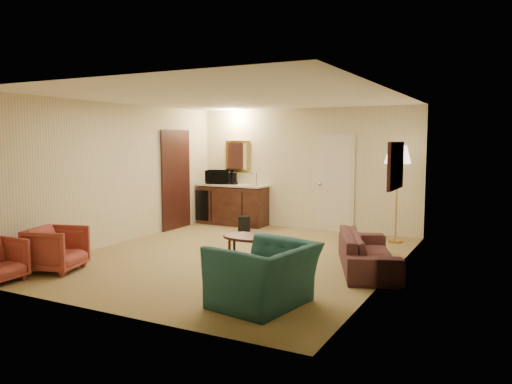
# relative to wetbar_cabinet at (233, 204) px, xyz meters

# --- Properties ---
(ground) EXTENTS (6.00, 6.00, 0.00)m
(ground) POSITION_rel_wetbar_cabinet_xyz_m (1.65, -2.72, -0.46)
(ground) COLOR olive
(ground) RESTS_ON ground
(room_walls) EXTENTS (5.02, 6.01, 2.61)m
(room_walls) POSITION_rel_wetbar_cabinet_xyz_m (1.55, -1.95, 1.26)
(room_walls) COLOR beige
(room_walls) RESTS_ON ground
(wetbar_cabinet) EXTENTS (1.64, 0.58, 0.92)m
(wetbar_cabinet) POSITION_rel_wetbar_cabinet_xyz_m (0.00, 0.00, 0.00)
(wetbar_cabinet) COLOR #3D2313
(wetbar_cabinet) RESTS_ON ground
(sofa) EXTENTS (1.22, 1.98, 0.75)m
(sofa) POSITION_rel_wetbar_cabinet_xyz_m (3.80, -2.55, -0.09)
(sofa) COLOR black
(sofa) RESTS_ON ground
(teal_armchair) EXTENTS (0.91, 1.23, 0.98)m
(teal_armchair) POSITION_rel_wetbar_cabinet_xyz_m (3.15, -4.69, 0.03)
(teal_armchair) COLOR #1B4341
(teal_armchair) RESTS_ON ground
(rose_chair_near) EXTENTS (0.83, 0.86, 0.72)m
(rose_chair_near) POSITION_rel_wetbar_cabinet_xyz_m (-0.25, -4.72, -0.10)
(rose_chair_near) COLOR #953C30
(rose_chair_near) RESTS_ON ground
(coffee_table) EXTENTS (1.04, 0.86, 0.51)m
(coffee_table) POSITION_rel_wetbar_cabinet_xyz_m (2.25, -3.33, -0.20)
(coffee_table) COLOR black
(coffee_table) RESTS_ON ground
(floor_lamp) EXTENTS (0.58, 0.58, 1.83)m
(floor_lamp) POSITION_rel_wetbar_cabinet_xyz_m (3.74, -0.32, 0.46)
(floor_lamp) COLOR #BA863E
(floor_lamp) RESTS_ON ground
(waste_bin) EXTENTS (0.32, 0.32, 0.32)m
(waste_bin) POSITION_rel_wetbar_cabinet_xyz_m (0.65, -0.64, -0.30)
(waste_bin) COLOR black
(waste_bin) RESTS_ON ground
(microwave) EXTENTS (0.62, 0.43, 0.38)m
(microwave) POSITION_rel_wetbar_cabinet_xyz_m (-0.35, -0.01, 0.65)
(microwave) COLOR black
(microwave) RESTS_ON wetbar_cabinet
(coffee_maker) EXTENTS (0.17, 0.17, 0.27)m
(coffee_maker) POSITION_rel_wetbar_cabinet_xyz_m (0.04, -0.01, 0.60)
(coffee_maker) COLOR black
(coffee_maker) RESTS_ON wetbar_cabinet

